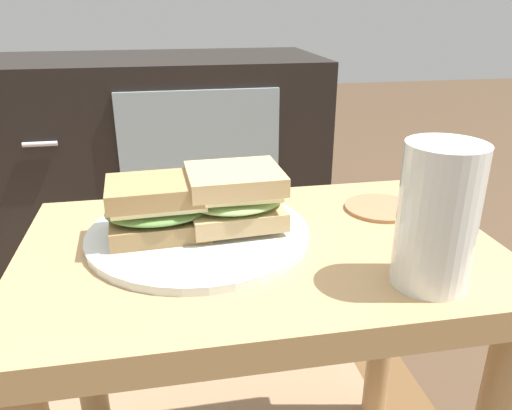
# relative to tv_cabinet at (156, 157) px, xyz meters

# --- Properties ---
(side_table) EXTENTS (0.56, 0.36, 0.46)m
(side_table) POSITION_rel_tv_cabinet_xyz_m (0.14, -0.95, 0.08)
(side_table) COLOR tan
(side_table) RESTS_ON ground
(tv_cabinet) EXTENTS (0.96, 0.46, 0.58)m
(tv_cabinet) POSITION_rel_tv_cabinet_xyz_m (0.00, 0.00, 0.00)
(tv_cabinet) COLOR black
(tv_cabinet) RESTS_ON ground
(area_rug) EXTENTS (1.20, 0.80, 0.01)m
(area_rug) POSITION_rel_tv_cabinet_xyz_m (-0.09, -0.63, -0.29)
(area_rug) COLOR brown
(area_rug) RESTS_ON ground
(plate) EXTENTS (0.27, 0.27, 0.01)m
(plate) POSITION_rel_tv_cabinet_xyz_m (0.07, -0.92, 0.17)
(plate) COLOR silver
(plate) RESTS_ON side_table
(sandwich_front) EXTENTS (0.13, 0.10, 0.07)m
(sandwich_front) POSITION_rel_tv_cabinet_xyz_m (0.02, -0.92, 0.21)
(sandwich_front) COLOR #9E7A4C
(sandwich_front) RESTS_ON plate
(sandwich_back) EXTENTS (0.13, 0.11, 0.07)m
(sandwich_back) POSITION_rel_tv_cabinet_xyz_m (0.11, -0.91, 0.22)
(sandwich_back) COLOR tan
(sandwich_back) RESTS_ON plate
(beer_glass) EXTENTS (0.08, 0.08, 0.15)m
(beer_glass) POSITION_rel_tv_cabinet_xyz_m (0.29, -1.06, 0.24)
(beer_glass) COLOR silver
(beer_glass) RESTS_ON side_table
(coaster) EXTENTS (0.10, 0.10, 0.01)m
(coaster) POSITION_rel_tv_cabinet_xyz_m (0.32, -0.88, 0.17)
(coaster) COLOR #996B47
(coaster) RESTS_ON side_table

